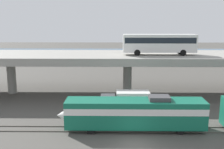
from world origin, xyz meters
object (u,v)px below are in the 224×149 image
(service_truck_east, at_px, (127,101))
(parked_car_3, at_px, (200,57))
(train_locomotive, at_px, (128,112))
(transit_bus_on_overpass, at_px, (159,42))
(parked_car_1, at_px, (144,57))
(parked_car_2, at_px, (124,57))
(parked_car_0, at_px, (56,55))
(parked_car_4, at_px, (103,57))

(service_truck_east, bearing_deg, parked_car_3, -118.84)
(service_truck_east, height_order, parked_car_3, service_truck_east)
(service_truck_east, bearing_deg, train_locomotive, 89.56)
(train_locomotive, distance_m, service_truck_east, 6.16)
(train_locomotive, distance_m, transit_bus_on_overpass, 17.28)
(parked_car_1, xyz_separation_m, parked_car_3, (16.58, -0.24, 0.00))
(transit_bus_on_overpass, distance_m, parked_car_3, 38.44)
(parked_car_2, bearing_deg, transit_bus_on_overpass, 98.09)
(parked_car_0, xyz_separation_m, parked_car_2, (21.21, -4.38, 0.00))
(transit_bus_on_overpass, height_order, parked_car_1, transit_bus_on_overpass)
(transit_bus_on_overpass, relative_size, parked_car_4, 2.67)
(parked_car_0, bearing_deg, service_truck_east, -66.59)
(transit_bus_on_overpass, xyz_separation_m, service_truck_east, (-5.70, -8.61, -7.50))
(train_locomotive, relative_size, parked_car_0, 4.29)
(train_locomotive, height_order, parked_car_0, train_locomotive)
(transit_bus_on_overpass, distance_m, parked_car_0, 46.91)
(service_truck_east, relative_size, parked_car_1, 1.58)
(service_truck_east, relative_size, parked_car_0, 1.68)
(train_locomotive, relative_size, parked_car_1, 4.04)
(parked_car_1, bearing_deg, parked_car_3, -0.82)
(parked_car_4, bearing_deg, parked_car_3, 177.57)
(transit_bus_on_overpass, distance_m, parked_car_1, 34.47)
(train_locomotive, relative_size, parked_car_4, 3.87)
(parked_car_2, bearing_deg, parked_car_4, -6.43)
(train_locomotive, xyz_separation_m, transit_bus_on_overpass, (5.74, 14.75, 6.95))
(parked_car_2, distance_m, parked_car_3, 22.33)
(parked_car_1, bearing_deg, parked_car_2, 177.29)
(service_truck_east, distance_m, parked_car_4, 43.65)
(parked_car_1, bearing_deg, parked_car_0, 170.22)
(parked_car_4, bearing_deg, train_locomotive, 96.14)
(parked_car_2, relative_size, parked_car_3, 1.00)
(train_locomotive, distance_m, parked_car_4, 49.74)
(parked_car_0, height_order, parked_car_2, same)
(train_locomotive, xyz_separation_m, parked_car_1, (6.66, 48.48, -0.12))
(transit_bus_on_overpass, bearing_deg, parked_car_1, 88.44)
(parked_car_1, xyz_separation_m, parked_car_2, (-5.75, 0.27, 0.00))
(parked_car_0, relative_size, parked_car_3, 0.87)
(parked_car_2, bearing_deg, service_truck_east, 88.84)
(parked_car_1, bearing_deg, transit_bus_on_overpass, -91.56)
(train_locomotive, relative_size, parked_car_2, 3.75)
(parked_car_0, height_order, parked_car_1, same)
(train_locomotive, bearing_deg, transit_bus_on_overpass, -111.28)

